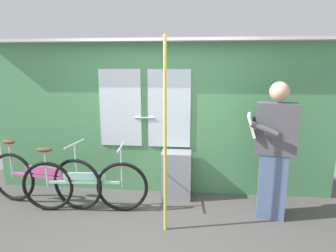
# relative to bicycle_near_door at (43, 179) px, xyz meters

# --- Properties ---
(ground_plane) EXTENTS (5.94, 4.26, 0.04)m
(ground_plane) POSITION_rel_bicycle_near_door_xyz_m (1.48, -0.72, -0.39)
(ground_plane) COLOR #474442
(train_door_wall) EXTENTS (4.94, 0.28, 2.20)m
(train_door_wall) POSITION_rel_bicycle_near_door_xyz_m (1.48, 0.60, 0.78)
(train_door_wall) COLOR #4C8C56
(train_door_wall) RESTS_ON ground_plane
(bicycle_near_door) EXTENTS (1.68, 0.45, 0.90)m
(bicycle_near_door) POSITION_rel_bicycle_near_door_xyz_m (0.00, 0.00, 0.00)
(bicycle_near_door) COLOR black
(bicycle_near_door) RESTS_ON ground_plane
(bicycle_leaning_behind) EXTENTS (1.63, 0.44, 0.87)m
(bicycle_leaning_behind) POSITION_rel_bicycle_near_door_xyz_m (0.60, -0.10, -0.01)
(bicycle_leaning_behind) COLOR black
(bicycle_leaning_behind) RESTS_ON ground_plane
(passenger_reading_newspaper) EXTENTS (0.61, 0.54, 1.68)m
(passenger_reading_newspaper) POSITION_rel_bicycle_near_door_xyz_m (2.94, -0.02, 0.51)
(passenger_reading_newspaper) COLOR slate
(passenger_reading_newspaper) RESTS_ON ground_plane
(trash_bin_by_wall) EXTENTS (0.41, 0.28, 0.68)m
(trash_bin_by_wall) POSITION_rel_bicycle_near_door_xyz_m (1.75, 0.39, -0.03)
(trash_bin_by_wall) COLOR gray
(trash_bin_by_wall) RESTS_ON ground_plane
(handrail_pole) EXTENTS (0.04, 0.04, 2.16)m
(handrail_pole) POSITION_rel_bicycle_near_door_xyz_m (1.68, -0.44, 0.71)
(handrail_pole) COLOR #C6C14C
(handrail_pole) RESTS_ON ground_plane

